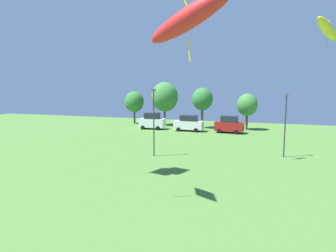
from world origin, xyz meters
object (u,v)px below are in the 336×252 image
Objects in this scene: parked_car_third_from_left at (229,125)px; light_post_0 at (154,119)px; kite_flying_8 at (327,29)px; treeline_tree_0 at (134,102)px; parked_car_leftmost at (152,121)px; treeline_tree_2 at (202,99)px; treeline_tree_1 at (165,97)px; kite_flying_5 at (189,18)px; light_post_2 at (285,122)px; treeline_tree_3 at (247,105)px; parked_car_second_from_left at (189,123)px.

light_post_0 is at bearing -99.69° from parked_car_third_from_left.
treeline_tree_0 is at bearing 153.20° from kite_flying_8.
treeline_tree_2 reaches higher than parked_car_leftmost.
parked_car_leftmost is 12.31m from parked_car_third_from_left.
treeline_tree_1 reaches higher than parked_car_third_from_left.
light_post_2 is (3.77, 21.69, -5.41)m from kite_flying_5.
treeline_tree_1 is at bearing 148.15° from kite_flying_8.
treeline_tree_1 reaches higher than parked_car_leftmost.
treeline_tree_1 is 7.33m from treeline_tree_2.
light_post_2 is 32.10m from treeline_tree_0.
treeline_tree_2 is (-15.90, 12.75, -7.97)m from kite_flying_8.
treeline_tree_1 reaches higher than treeline_tree_2.
kite_flying_8 is at bearing -26.80° from treeline_tree_0.
treeline_tree_3 is (-1.19, 39.73, -4.93)m from kite_flying_5.
treeline_tree_1 is at bearing 85.83° from parked_car_leftmost.
parked_car_second_from_left is (-9.51, 35.27, -7.67)m from kite_flying_5.
parked_car_second_from_left is at bearing 153.05° from kite_flying_8.
parked_car_leftmost is at bearing -163.48° from treeline_tree_3.
parked_car_third_from_left is at bearing -117.01° from treeline_tree_3.
parked_car_leftmost is 0.55× the size of treeline_tree_1.
treeline_tree_0 is 0.90× the size of treeline_tree_2.
parked_car_second_from_left is 9.05m from treeline_tree_1.
parked_car_second_from_left is 9.83m from treeline_tree_3.
kite_flying_8 reaches higher than treeline_tree_1.
parked_car_third_from_left is 0.69× the size of light_post_2.
kite_flying_8 is 22.37m from parked_car_second_from_left.
parked_car_leftmost is 0.70× the size of treeline_tree_0.
treeline_tree_2 is at bearing -8.53° from treeline_tree_0.
kite_flying_8 is 0.82× the size of treeline_tree_3.
kite_flying_5 is 46.89m from treeline_tree_0.
treeline_tree_2 is at bearing -176.79° from treeline_tree_3.
treeline_tree_3 reaches higher than parked_car_leftmost.
light_post_0 is 22.94m from treeline_tree_3.
treeline_tree_2 is (7.15, -1.57, -0.26)m from treeline_tree_1.
light_post_2 is at bearing -56.42° from parked_car_third_from_left.
parked_car_second_from_left is 0.75× the size of treeline_tree_0.
kite_flying_5 is at bearing -62.39° from treeline_tree_0.
kite_flying_5 is 39.48m from parked_car_leftmost.
treeline_tree_3 is at bearing 71.78° from light_post_0.
kite_flying_8 is at bearing 74.10° from kite_flying_5.
kite_flying_8 reaches higher than treeline_tree_2.
treeline_tree_3 is (7.17, 21.79, 0.23)m from light_post_0.
parked_car_third_from_left is 0.64× the size of light_post_0.
treeline_tree_1 is (-23.05, 14.32, -7.71)m from kite_flying_8.
light_post_0 is 24.08m from treeline_tree_1.
light_post_0 is at bearing -85.21° from parked_car_second_from_left.
treeline_tree_3 is at bearing 105.38° from light_post_2.
light_post_0 is at bearing -72.79° from treeline_tree_1.
parked_car_third_from_left is 15.68m from light_post_2.
treeline_tree_2 is at bearing 101.95° from kite_flying_5.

